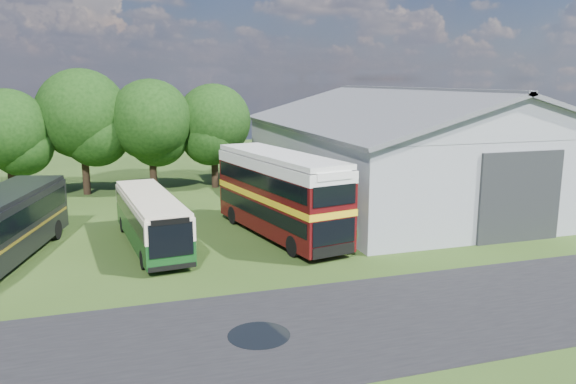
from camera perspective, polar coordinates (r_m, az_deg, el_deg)
name	(u,v)px	position (r m, az deg, el deg)	size (l,w,h in m)	color
ground	(276,299)	(23.22, -1.24, -10.84)	(120.00, 120.00, 0.00)	#233B12
asphalt_road	(376,319)	(21.67, 8.91, -12.67)	(60.00, 8.00, 0.02)	black
puddle	(259,336)	(20.21, -2.98, -14.38)	(2.20, 2.20, 0.01)	black
storage_shed	(410,143)	(42.47, 12.25, 4.90)	(18.80, 24.80, 8.15)	gray
tree_left_b	(7,130)	(44.82, -26.62, 5.68)	(5.78, 5.78, 8.16)	black
tree_mid	(82,114)	(45.55, -20.22, 7.44)	(6.80, 6.80, 9.60)	black
tree_right_a	(151,120)	(44.64, -13.77, 7.10)	(6.26, 6.26, 8.83)	black
tree_right_b	(214,121)	(46.06, -7.57, 7.14)	(5.98, 5.98, 8.45)	black
shrub_front	(344,246)	(30.36, 5.76, -5.48)	(1.70, 1.70, 1.70)	#194714
shrub_mid	(331,236)	(32.13, 4.35, -4.50)	(1.60, 1.60, 1.60)	#194714
shrub_back	(318,228)	(33.92, 3.09, -3.62)	(1.80, 1.80, 1.80)	#194714
bus_green_single	(151,219)	(30.64, -13.75, -2.71)	(3.40, 10.31, 2.79)	black
bus_maroon_double	(280,195)	(31.59, -0.83, -0.32)	(4.96, 11.38, 4.75)	black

